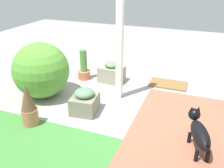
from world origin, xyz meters
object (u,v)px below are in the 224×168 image
object	(u,v)px
doormat	(168,84)
stone_planter_mid	(85,101)
stone_planter_nearest	(112,73)
terracotta_pot_tall	(84,69)
porch_pillar	(120,41)
dog	(199,132)
terracotta_pot_spiky	(28,106)
round_shrub	(41,70)

from	to	relation	value
doormat	stone_planter_mid	bearing A→B (deg)	54.06
stone_planter_nearest	doormat	distance (m)	1.13
terracotta_pot_tall	doormat	xyz separation A→B (m)	(-1.67, -0.31, -0.21)
porch_pillar	stone_planter_mid	world-z (taller)	porch_pillar
stone_planter_mid	dog	xyz separation A→B (m)	(-1.70, 0.32, 0.09)
doormat	terracotta_pot_spiky	bearing A→B (deg)	51.46
dog	round_shrub	bearing A→B (deg)	-11.74
porch_pillar	terracotta_pot_tall	size ratio (longest dim) A/B	3.30
dog	doormat	bearing A→B (deg)	-70.40
terracotta_pot_spiky	doormat	world-z (taller)	terracotta_pot_spiky
doormat	porch_pillar	bearing A→B (deg)	48.10
terracotta_pot_spiky	dog	distance (m)	2.30
porch_pillar	stone_planter_mid	size ratio (longest dim) A/B	4.30
round_shrub	terracotta_pot_spiky	bearing A→B (deg)	113.31
terracotta_pot_spiky	porch_pillar	bearing A→B (deg)	-126.16
porch_pillar	dog	xyz separation A→B (m)	(-1.37, 0.97, -0.74)
porch_pillar	round_shrub	world-z (taller)	porch_pillar
porch_pillar	doormat	size ratio (longest dim) A/B	2.87
terracotta_pot_tall	doormat	size ratio (longest dim) A/B	0.87
dog	doormat	xyz separation A→B (m)	(0.64, -1.79, -0.25)
terracotta_pot_spiky	terracotta_pot_tall	world-z (taller)	terracotta_pot_spiky
terracotta_pot_spiky	dog	size ratio (longest dim) A/B	0.94
stone_planter_nearest	round_shrub	xyz separation A→B (m)	(0.91, 1.01, 0.29)
stone_planter_nearest	doormat	bearing A→B (deg)	-167.80
stone_planter_mid	terracotta_pot_tall	size ratio (longest dim) A/B	0.77
doormat	stone_planter_nearest	bearing A→B (deg)	12.20
terracotta_pot_spiky	doormat	bearing A→B (deg)	-128.54
stone_planter_mid	dog	distance (m)	1.73
stone_planter_nearest	dog	distance (m)	2.32
terracotta_pot_tall	dog	bearing A→B (deg)	147.37
terracotta_pot_spiky	dog	bearing A→B (deg)	-173.17
stone_planter_mid	doormat	bearing A→B (deg)	-125.94
round_shrub	terracotta_pot_tall	world-z (taller)	round_shrub
stone_planter_nearest	terracotta_pot_tall	bearing A→B (deg)	7.68
doormat	dog	bearing A→B (deg)	109.60
stone_planter_nearest	dog	world-z (taller)	dog
stone_planter_mid	round_shrub	world-z (taller)	round_shrub
porch_pillar	stone_planter_nearest	world-z (taller)	porch_pillar
round_shrub	dog	world-z (taller)	round_shrub
porch_pillar	dog	size ratio (longest dim) A/B	3.01
terracotta_pot_tall	stone_planter_mid	bearing A→B (deg)	117.57
terracotta_pot_tall	dog	distance (m)	2.74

